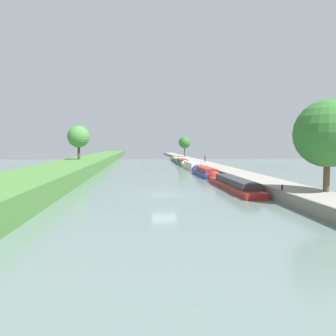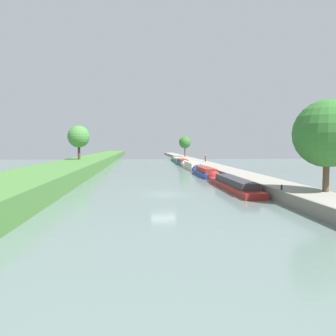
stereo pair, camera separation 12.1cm
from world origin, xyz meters
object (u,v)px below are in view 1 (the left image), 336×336
narrowboat_blue (204,172)px  mooring_bollard_near (282,187)px  narrowboat_teal (181,162)px  narrowboat_red (231,183)px  narrowboat_cream (190,166)px  narrowboat_green (176,160)px  person_walking (205,158)px  mooring_bollard_far (179,156)px

narrowboat_blue → mooring_bollard_near: size_ratio=28.84×
narrowboat_teal → mooring_bollard_near: size_ratio=27.72×
narrowboat_red → narrowboat_cream: size_ratio=1.04×
narrowboat_cream → narrowboat_teal: size_ratio=1.32×
narrowboat_green → person_walking: (4.49, -21.71, 1.38)m
narrowboat_red → narrowboat_cream: narrowboat_cream is taller
person_walking → narrowboat_green: bearing=101.7°
narrowboat_cream → narrowboat_red: bearing=-90.3°
narrowboat_red → mooring_bollard_near: (2.06, -9.17, 0.72)m
narrowboat_cream → mooring_bollard_far: size_ratio=36.56×
mooring_bollard_far → narrowboat_blue: bearing=-92.2°
narrowboat_blue → mooring_bollard_far: 52.53m
mooring_bollard_near → narrowboat_red: bearing=102.6°
narrowboat_green → mooring_bollard_far: mooring_bollard_far is taller
narrowboat_blue → narrowboat_cream: (0.16, 15.71, 0.02)m
narrowboat_teal → person_walking: person_walking is taller
person_walking → mooring_bollard_far: size_ratio=3.69×
mooring_bollard_near → narrowboat_green: bearing=91.4°
mooring_bollard_far → narrowboat_cream: bearing=-93.0°
narrowboat_red → person_walking: 39.39m
mooring_bollard_near → narrowboat_blue: bearing=94.7°
narrowboat_blue → narrowboat_cream: 15.71m
narrowboat_red → mooring_bollard_near: mooring_bollard_near is taller
narrowboat_red → person_walking: (4.87, 39.06, 1.36)m
person_walking → narrowboat_red: bearing=-97.1°
narrowboat_green → person_walking: person_walking is taller
mooring_bollard_far → mooring_bollard_near: bearing=-90.0°
narrowboat_blue → person_walking: person_walking is taller
narrowboat_green → narrowboat_teal: bearing=-90.9°
narrowboat_teal → person_walking: 9.00m
narrowboat_cream → mooring_bollard_near: (1.90, -40.70, 0.67)m
narrowboat_green → narrowboat_red: bearing=-90.4°
narrowboat_blue → mooring_bollard_far: mooring_bollard_far is taller
narrowboat_red → person_walking: person_walking is taller
narrowboat_blue → narrowboat_green: size_ratio=0.83×
narrowboat_cream → person_walking: person_walking is taller
narrowboat_blue → narrowboat_teal: (0.16, 30.78, 0.00)m
narrowboat_green → narrowboat_cream: bearing=-90.4°
narrowboat_red → narrowboat_cream: bearing=89.7°
narrowboat_red → mooring_bollard_far: 68.34m
narrowboat_teal → narrowboat_green: 14.17m
narrowboat_teal → mooring_bollard_near: mooring_bollard_near is taller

